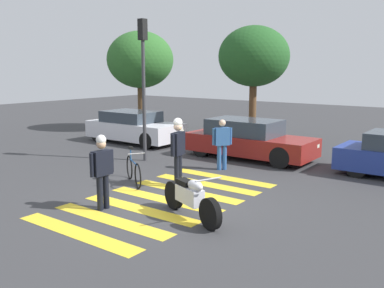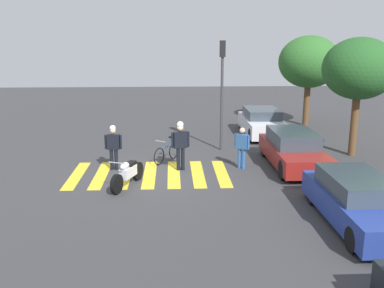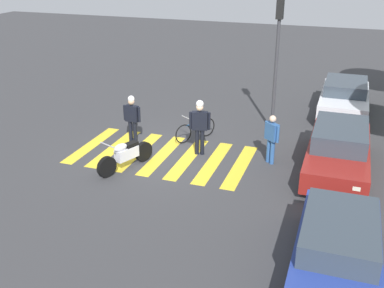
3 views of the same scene
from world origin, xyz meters
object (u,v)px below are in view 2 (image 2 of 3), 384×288
(officer_on_foot, at_px, (180,142))
(traffic_light_pole, at_px, (222,79))
(leaning_bicycle, at_px, (167,153))
(officer_by_motorcycle, at_px, (113,144))
(car_white_van, at_px, (262,123))
(car_blue_hatchback, at_px, (358,201))
(police_motorcycle, at_px, (128,173))
(car_maroon_wagon, at_px, (293,150))
(pedestrian_bystander, at_px, (242,146))

(officer_on_foot, height_order, traffic_light_pole, traffic_light_pole)
(leaning_bicycle, relative_size, officer_by_motorcycle, 0.87)
(car_white_van, height_order, traffic_light_pole, traffic_light_pole)
(car_blue_hatchback, bearing_deg, police_motorcycle, -117.23)
(police_motorcycle, relative_size, leaning_bicycle, 1.37)
(officer_on_foot, distance_m, car_maroon_wagon, 4.48)
(police_motorcycle, bearing_deg, traffic_light_pole, 142.20)
(pedestrian_bystander, bearing_deg, car_white_van, 161.01)
(officer_by_motorcycle, height_order, traffic_light_pole, traffic_light_pole)
(police_motorcycle, bearing_deg, car_maroon_wagon, 108.49)
(police_motorcycle, xyz_separation_m, pedestrian_bystander, (-1.90, 4.22, 0.46))
(officer_on_foot, height_order, officer_by_motorcycle, officer_on_foot)
(car_white_van, bearing_deg, leaning_bicycle, -45.92)
(police_motorcycle, height_order, car_blue_hatchback, car_blue_hatchback)
(car_maroon_wagon, xyz_separation_m, traffic_light_pole, (-2.74, -2.53, 2.53))
(leaning_bicycle, xyz_separation_m, car_blue_hatchback, (6.36, 5.23, 0.26))
(police_motorcycle, height_order, car_maroon_wagon, car_maroon_wagon)
(car_blue_hatchback, bearing_deg, car_white_van, -178.49)
(police_motorcycle, bearing_deg, car_blue_hatchback, 62.77)
(leaning_bicycle, bearing_deg, police_motorcycle, -23.53)
(police_motorcycle, bearing_deg, officer_by_motorcycle, -160.18)
(police_motorcycle, height_order, officer_on_foot, officer_on_foot)
(car_maroon_wagon, distance_m, car_blue_hatchback, 5.47)
(leaning_bicycle, height_order, car_maroon_wagon, car_maroon_wagon)
(leaning_bicycle, height_order, pedestrian_bystander, pedestrian_bystander)
(leaning_bicycle, bearing_deg, pedestrian_bystander, 69.45)
(police_motorcycle, xyz_separation_m, car_blue_hatchback, (3.36, 6.53, 0.18))
(officer_by_motorcycle, bearing_deg, police_motorcycle, 19.82)
(officer_on_foot, relative_size, car_blue_hatchback, 0.42)
(car_white_van, relative_size, car_blue_hatchback, 0.96)
(officer_on_foot, xyz_separation_m, pedestrian_bystander, (-0.09, 2.37, -0.20))
(officer_on_foot, relative_size, car_maroon_wagon, 0.41)
(officer_on_foot, bearing_deg, pedestrian_bystander, 92.27)
(leaning_bicycle, xyz_separation_m, officer_on_foot, (1.19, 0.54, 0.74))
(officer_by_motorcycle, relative_size, car_white_van, 0.40)
(officer_on_foot, relative_size, traffic_light_pole, 0.39)
(pedestrian_bystander, distance_m, car_maroon_wagon, 2.09)
(pedestrian_bystander, height_order, car_white_van, pedestrian_bystander)
(pedestrian_bystander, relative_size, car_blue_hatchback, 0.36)
(leaning_bicycle, bearing_deg, officer_by_motorcycle, -63.61)
(car_maroon_wagon, bearing_deg, officer_on_foot, -86.22)
(officer_by_motorcycle, bearing_deg, leaning_bicycle, 116.39)
(traffic_light_pole, bearing_deg, leaning_bicycle, -53.02)
(pedestrian_bystander, distance_m, car_blue_hatchback, 5.76)
(car_white_van, bearing_deg, pedestrian_bystander, -18.99)
(officer_by_motorcycle, xyz_separation_m, traffic_light_pole, (-2.85, 4.47, 2.21))
(pedestrian_bystander, bearing_deg, officer_by_motorcycle, -91.03)
(pedestrian_bystander, relative_size, car_white_van, 0.37)
(police_motorcycle, bearing_deg, car_white_van, 141.25)
(officer_on_foot, xyz_separation_m, car_maroon_wagon, (-0.29, 4.44, -0.44))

